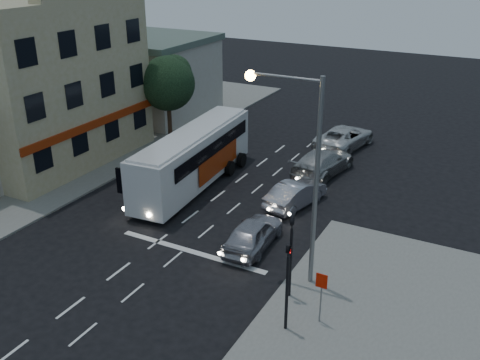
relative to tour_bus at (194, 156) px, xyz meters
The scene contains 15 objects.
ground 9.15m from the tour_bus, 76.64° to the right, with size 120.00×120.00×0.00m, color black.
sidewalk_far 11.11m from the tour_bus, behind, with size 12.00×50.00×0.12m, color slate.
road_markings 6.64m from the tour_bus, 58.18° to the right, with size 8.00×30.55×0.01m.
tour_bus is the anchor object (origin of this frame).
car_suv 8.21m from the tour_bus, 37.18° to the right, with size 1.76×4.39×1.49m, color #9D9DA7.
car_sedan_a 6.68m from the tour_bus, ahead, with size 1.52×4.36×1.44m, color #ACABB7.
car_sedan_b 8.37m from the tour_bus, 40.08° to the left, with size 2.27×5.58×1.62m, color #9C9C9C.
car_sedan_c 12.40m from the tour_bus, 60.69° to the left, with size 2.63×5.71×1.59m, color silver.
traffic_signal_main 12.52m from the tour_bus, 39.38° to the right, with size 0.25×0.35×4.10m.
traffic_signal_side 14.36m from the tour_bus, 43.72° to the right, with size 0.18×0.15×4.10m.
regulatory_sign 14.47m from the tour_bus, 38.22° to the right, with size 0.45×0.12×2.20m.
streetlight 12.08m from the tour_bus, 34.69° to the right, with size 3.32×0.44×9.00m.
main_building 12.35m from the tour_bus, behind, with size 10.12×12.00×11.00m.
low_building_north 16.13m from the tour_bus, 135.37° to the left, with size 9.40×9.40×6.50m.
street_tree 9.18m from the tour_bus, 134.21° to the left, with size 4.00×4.00×6.20m.
Camera 1 is at (14.43, -16.53, 13.53)m, focal length 40.00 mm.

